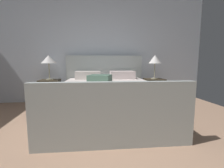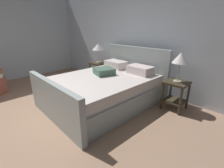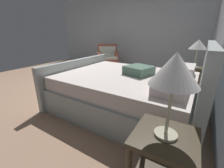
# 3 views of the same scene
# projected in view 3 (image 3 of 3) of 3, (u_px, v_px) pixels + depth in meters

# --- Properties ---
(ground_plane) EXTENTS (6.08, 6.14, 0.02)m
(ground_plane) POSITION_uv_depth(u_px,v_px,m) (70.00, 86.00, 3.79)
(ground_plane) COLOR #A37E64
(wall_side_left) EXTENTS (0.12, 6.26, 2.77)m
(wall_side_left) POSITION_uv_depth(u_px,v_px,m) (123.00, 30.00, 5.88)
(wall_side_left) COLOR silver
(wall_side_left) RESTS_ON ground
(bed) EXTENTS (1.97, 2.42, 1.17)m
(bed) POSITION_uv_depth(u_px,v_px,m) (129.00, 90.00, 2.53)
(bed) COLOR #A1ABA9
(bed) RESTS_ON ground
(nightstand_right) EXTENTS (0.44, 0.44, 0.60)m
(nightstand_right) POSITION_uv_depth(u_px,v_px,m) (162.00, 157.00, 1.10)
(nightstand_right) COLOR #3A301F
(nightstand_right) RESTS_ON ground
(table_lamp_right) EXTENTS (0.31, 0.31, 0.58)m
(table_lamp_right) POSITION_uv_depth(u_px,v_px,m) (175.00, 71.00, 0.88)
(table_lamp_right) COLOR #B7B293
(table_lamp_right) RESTS_ON nightstand_right
(nightstand_left) EXTENTS (0.44, 0.44, 0.60)m
(nightstand_left) POSITION_uv_depth(u_px,v_px,m) (192.00, 77.00, 3.11)
(nightstand_left) COLOR #3A301F
(nightstand_left) RESTS_ON ground
(table_lamp_left) EXTENTS (0.34, 0.34, 0.56)m
(table_lamp_left) POSITION_uv_depth(u_px,v_px,m) (198.00, 45.00, 2.90)
(table_lamp_left) COLOR #B7B293
(table_lamp_left) RESTS_ON nightstand_left
(armchair) EXTENTS (1.01, 1.00, 0.90)m
(armchair) POSITION_uv_depth(u_px,v_px,m) (108.00, 60.00, 5.41)
(armchair) COLOR #A25543
(armchair) RESTS_ON ground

